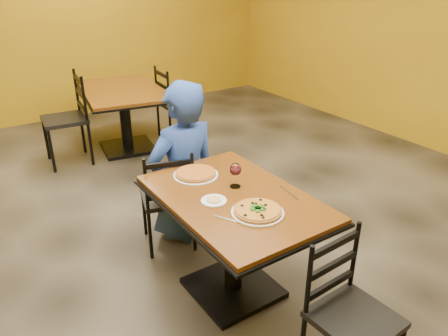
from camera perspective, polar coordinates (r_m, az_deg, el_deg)
floor at (r=3.49m, az=-3.60°, el=-11.18°), size 7.00×8.00×0.01m
wall_back at (r=6.62m, az=-22.92°, el=18.43°), size 7.00×0.01×3.00m
table_main at (r=2.83m, az=1.30°, el=-7.10°), size 0.83×1.23×0.75m
table_second at (r=5.32m, az=-12.99°, el=8.08°), size 1.11×1.46×0.75m
chair_main_near at (r=2.43m, az=16.76°, el=-18.54°), size 0.40×0.40×0.86m
chair_main_far at (r=3.43m, az=-7.47°, el=-3.78°), size 0.47×0.47×0.84m
chair_second_left at (r=5.14m, az=-20.19°, el=5.92°), size 0.50×0.50×1.01m
chair_second_right at (r=5.62m, az=-6.21°, el=8.44°), size 0.44×0.44×0.93m
diner at (r=3.47m, az=-5.44°, el=0.95°), size 0.67×0.46×1.30m
plate_main at (r=2.55m, az=4.43°, el=-5.86°), size 0.31×0.31×0.01m
pizza_main at (r=2.54m, az=4.44°, el=-5.55°), size 0.28×0.28×0.02m
plate_far at (r=2.99m, az=-3.72°, el=-0.93°), size 0.31×0.31×0.01m
pizza_far at (r=2.98m, az=-3.73°, el=-0.66°), size 0.28×0.28×0.02m
side_plate at (r=2.67m, az=-1.34°, el=-4.32°), size 0.16×0.16×0.01m
dip at (r=2.66m, az=-1.35°, el=-4.15°), size 0.09×0.09×0.01m
wine_glass at (r=2.80m, az=1.50°, el=-0.81°), size 0.08×0.08×0.18m
fork at (r=2.49m, az=0.59°, el=-6.77°), size 0.10×0.17×0.00m
knife at (r=2.79m, az=8.53°, el=-3.27°), size 0.04×0.21×0.00m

